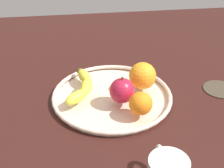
{
  "coord_description": "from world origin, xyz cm",
  "views": [
    {
      "loc": [
        -70.12,
        9.68,
        49.18
      ],
      "look_at": [
        0.0,
        0.0,
        4.8
      ],
      "focal_mm": 48.04,
      "sensor_mm": 36.0,
      "label": 1
    }
  ],
  "objects_px": {
    "fruit_bowl": "(112,95)",
    "orange_back_left": "(141,104)",
    "apple": "(122,91)",
    "banana": "(82,86)",
    "orange_front_left": "(142,76)",
    "ambient_coaster": "(221,90)"
  },
  "relations": [
    {
      "from": "fruit_bowl",
      "to": "orange_front_left",
      "type": "bearing_deg",
      "value": -79.05
    },
    {
      "from": "banana",
      "to": "orange_front_left",
      "type": "bearing_deg",
      "value": -77.5
    },
    {
      "from": "banana",
      "to": "orange_back_left",
      "type": "distance_m",
      "value": 0.19
    },
    {
      "from": "orange_back_left",
      "to": "ambient_coaster",
      "type": "bearing_deg",
      "value": -70.0
    },
    {
      "from": "apple",
      "to": "orange_back_left",
      "type": "bearing_deg",
      "value": -147.43
    },
    {
      "from": "fruit_bowl",
      "to": "banana",
      "type": "distance_m",
      "value": 0.09
    },
    {
      "from": "orange_front_left",
      "to": "fruit_bowl",
      "type": "bearing_deg",
      "value": 100.95
    },
    {
      "from": "fruit_bowl",
      "to": "orange_back_left",
      "type": "height_order",
      "value": "orange_back_left"
    },
    {
      "from": "ambient_coaster",
      "to": "fruit_bowl",
      "type": "bearing_deg",
      "value": 89.15
    },
    {
      "from": "orange_front_left",
      "to": "apple",
      "type": "bearing_deg",
      "value": 131.4
    },
    {
      "from": "banana",
      "to": "apple",
      "type": "relative_size",
      "value": 2.47
    },
    {
      "from": "apple",
      "to": "orange_back_left",
      "type": "height_order",
      "value": "apple"
    },
    {
      "from": "fruit_bowl",
      "to": "ambient_coaster",
      "type": "bearing_deg",
      "value": -90.85
    },
    {
      "from": "fruit_bowl",
      "to": "apple",
      "type": "xyz_separation_m",
      "value": [
        -0.04,
        -0.02,
        0.04
      ]
    },
    {
      "from": "fruit_bowl",
      "to": "apple",
      "type": "distance_m",
      "value": 0.06
    },
    {
      "from": "banana",
      "to": "apple",
      "type": "height_order",
      "value": "apple"
    },
    {
      "from": "apple",
      "to": "fruit_bowl",
      "type": "bearing_deg",
      "value": 25.98
    },
    {
      "from": "orange_back_left",
      "to": "ambient_coaster",
      "type": "height_order",
      "value": "orange_back_left"
    },
    {
      "from": "ambient_coaster",
      "to": "orange_back_left",
      "type": "bearing_deg",
      "value": 110.0
    },
    {
      "from": "banana",
      "to": "apple",
      "type": "xyz_separation_m",
      "value": [
        -0.07,
        -0.1,
        0.02
      ]
    },
    {
      "from": "orange_back_left",
      "to": "orange_front_left",
      "type": "xyz_separation_m",
      "value": [
        0.12,
        -0.03,
        0.01
      ]
    },
    {
      "from": "banana",
      "to": "ambient_coaster",
      "type": "relative_size",
      "value": 1.89
    }
  ]
}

